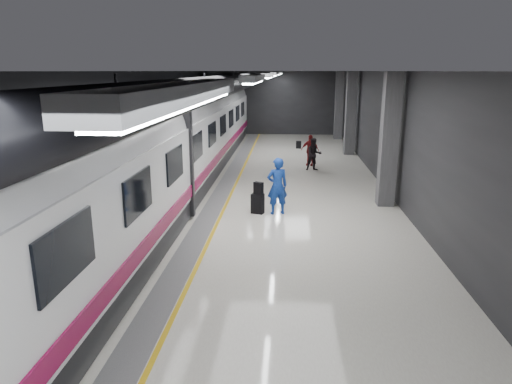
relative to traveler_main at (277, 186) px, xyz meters
name	(u,v)px	position (x,y,z in m)	size (l,w,h in m)	color
ground	(249,220)	(-0.84, -0.70, -0.93)	(40.00, 40.00, 0.00)	silver
platform_hall	(242,103)	(-1.13, 0.26, 2.61)	(10.02, 40.02, 4.51)	black
train	(144,153)	(-4.09, -0.70, 1.14)	(3.05, 38.00, 4.05)	black
traveler_main	(277,186)	(0.00, 0.00, 0.00)	(0.68, 0.44, 1.86)	blue
suitcase_main	(258,204)	(-0.63, 0.00, -0.60)	(0.40, 0.25, 0.65)	black
shoulder_bag	(258,188)	(-0.60, -0.04, -0.08)	(0.30, 0.16, 0.40)	black
traveler_far_a	(314,154)	(1.53, 6.82, -0.17)	(0.73, 0.57, 1.51)	black
traveler_far_b	(310,150)	(1.40, 8.04, -0.18)	(0.88, 0.37, 1.50)	maroon
suitcase_far	(299,145)	(0.96, 13.03, -0.70)	(0.30, 0.20, 0.45)	black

